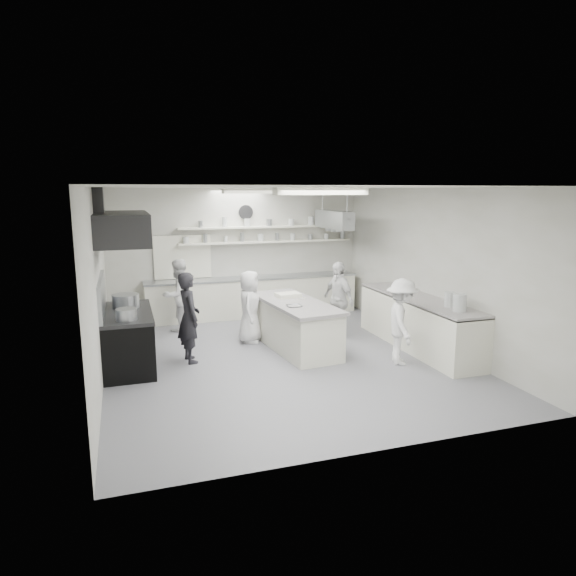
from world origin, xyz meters
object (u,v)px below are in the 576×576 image
object	(u,v)px
prep_island	(295,326)
right_counter	(418,323)
stove	(128,341)
cook_stove	(189,317)
back_counter	(254,297)
cook_back	(178,295)

from	to	relation	value
prep_island	right_counter	bearing A→B (deg)	-23.50
stove	cook_stove	size ratio (longest dim) A/B	1.14
back_counter	cook_back	size ratio (longest dim) A/B	3.25
back_counter	prep_island	distance (m)	2.71
cook_back	stove	bearing A→B (deg)	30.18
right_counter	cook_back	size ratio (longest dim) A/B	2.15
prep_island	cook_stove	size ratio (longest dim) A/B	1.47
cook_back	cook_stove	bearing A→B (deg)	56.49
stove	cook_back	bearing A→B (deg)	62.43
stove	right_counter	bearing A→B (deg)	-6.52
prep_island	cook_back	size ratio (longest dim) A/B	1.52
stove	cook_stove	bearing A→B (deg)	-3.64
cook_stove	cook_back	size ratio (longest dim) A/B	1.03
right_counter	cook_stove	xyz separation A→B (m)	(-4.23, 0.53, 0.32)
back_counter	cook_back	world-z (taller)	cook_back
right_counter	prep_island	size ratio (longest dim) A/B	1.42
prep_island	cook_stove	distance (m)	2.03
back_counter	stove	bearing A→B (deg)	-136.01
right_counter	prep_island	xyz separation A→B (m)	(-2.24, 0.70, -0.04)
stove	cook_stove	distance (m)	1.08
cook_back	back_counter	bearing A→B (deg)	170.05
prep_island	cook_stove	bearing A→B (deg)	178.42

